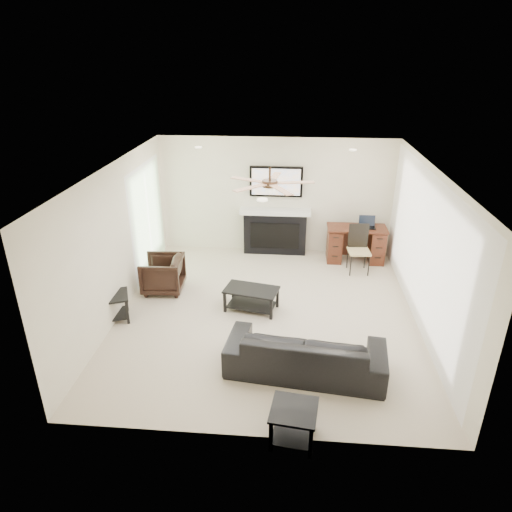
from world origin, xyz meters
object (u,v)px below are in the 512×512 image
(coffee_table, at_px, (251,299))
(fireplace_unit, at_px, (275,212))
(armchair, at_px, (163,274))
(sofa, at_px, (305,352))
(desk, at_px, (356,244))

(coffee_table, distance_m, fireplace_unit, 2.61)
(armchair, height_order, coffee_table, armchair)
(sofa, height_order, desk, desk)
(armchair, relative_size, fireplace_unit, 0.39)
(sofa, xyz_separation_m, armchair, (-2.60, 2.15, 0.02))
(fireplace_unit, height_order, desk, fireplace_unit)
(sofa, bearing_deg, armchair, -32.84)
(armchair, bearing_deg, fireplace_unit, 131.46)
(desk, bearing_deg, coffee_table, -132.35)
(fireplace_unit, xyz_separation_m, desk, (1.72, -0.28, -0.57))
(desk, bearing_deg, sofa, -106.18)
(coffee_table, xyz_separation_m, desk, (2.00, 2.20, 0.18))
(armchair, xyz_separation_m, fireplace_unit, (1.98, 1.93, 0.62))
(armchair, height_order, desk, desk)
(fireplace_unit, relative_size, desk, 1.57)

